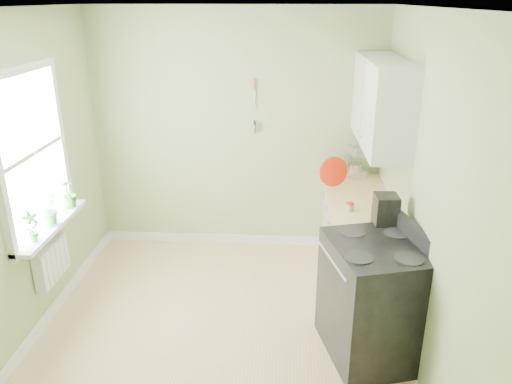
# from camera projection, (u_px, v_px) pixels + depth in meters

# --- Properties ---
(floor) EXTENTS (3.20, 3.60, 0.02)m
(floor) POSITION_uv_depth(u_px,v_px,m) (220.00, 337.00, 4.37)
(floor) COLOR tan
(floor) RESTS_ON ground
(ceiling) EXTENTS (3.20, 3.60, 0.02)m
(ceiling) POSITION_uv_depth(u_px,v_px,m) (209.00, 6.00, 3.38)
(ceiling) COLOR white
(ceiling) RESTS_ON wall_back
(wall_back) EXTENTS (3.20, 0.02, 2.70)m
(wall_back) POSITION_uv_depth(u_px,v_px,m) (237.00, 133.00, 5.56)
(wall_back) COLOR #A5B47B
(wall_back) RESTS_ON floor
(wall_left) EXTENTS (0.02, 3.60, 2.70)m
(wall_left) POSITION_uv_depth(u_px,v_px,m) (14.00, 188.00, 3.96)
(wall_left) COLOR #A5B47B
(wall_left) RESTS_ON floor
(wall_right) EXTENTS (0.02, 3.60, 2.70)m
(wall_right) POSITION_uv_depth(u_px,v_px,m) (425.00, 197.00, 3.78)
(wall_right) COLOR #A5B47B
(wall_right) RESTS_ON floor
(base_cabinets) EXTENTS (0.60, 1.60, 0.87)m
(base_cabinets) POSITION_uv_depth(u_px,v_px,m) (358.00, 243.00, 5.06)
(base_cabinets) COLOR white
(base_cabinets) RESTS_ON floor
(countertop) EXTENTS (0.64, 1.60, 0.04)m
(countertop) POSITION_uv_depth(u_px,v_px,m) (360.00, 202.00, 4.90)
(countertop) COLOR beige
(countertop) RESTS_ON base_cabinets
(upper_cabinets) EXTENTS (0.35, 1.40, 0.80)m
(upper_cabinets) POSITION_uv_depth(u_px,v_px,m) (381.00, 103.00, 4.64)
(upper_cabinets) COLOR white
(upper_cabinets) RESTS_ON wall_right
(window) EXTENTS (0.06, 1.14, 1.44)m
(window) POSITION_uv_depth(u_px,v_px,m) (31.00, 153.00, 4.17)
(window) COLOR white
(window) RESTS_ON wall_left
(window_sill) EXTENTS (0.18, 1.14, 0.04)m
(window_sill) POSITION_uv_depth(u_px,v_px,m) (52.00, 226.00, 4.41)
(window_sill) COLOR white
(window_sill) RESTS_ON wall_left
(radiator) EXTENTS (0.12, 0.50, 0.35)m
(radiator) POSITION_uv_depth(u_px,v_px,m) (51.00, 261.00, 4.48)
(radiator) COLOR white
(radiator) RESTS_ON wall_left
(wall_utensils) EXTENTS (0.02, 0.14, 0.58)m
(wall_utensils) POSITION_uv_depth(u_px,v_px,m) (255.00, 115.00, 5.44)
(wall_utensils) COLOR beige
(wall_utensils) RESTS_ON wall_back
(stove) EXTENTS (0.89, 0.96, 1.12)m
(stove) POSITION_uv_depth(u_px,v_px,m) (374.00, 299.00, 4.01)
(stove) COLOR black
(stove) RESTS_ON floor
(stand_mixer) EXTENTS (0.27, 0.34, 0.38)m
(stand_mixer) POSITION_uv_depth(u_px,v_px,m) (354.00, 161.00, 5.52)
(stand_mixer) COLOR #B2B2B7
(stand_mixer) RESTS_ON countertop
(kettle) EXTENTS (0.21, 0.12, 0.21)m
(kettle) POSITION_uv_depth(u_px,v_px,m) (331.00, 166.00, 5.54)
(kettle) COLOR silver
(kettle) RESTS_ON countertop
(coffee_maker) EXTENTS (0.20, 0.22, 0.33)m
(coffee_maker) POSITION_uv_depth(u_px,v_px,m) (385.00, 215.00, 4.18)
(coffee_maker) COLOR black
(coffee_maker) RESTS_ON countertop
(red_tray) EXTENTS (0.31, 0.16, 0.31)m
(red_tray) POSITION_uv_depth(u_px,v_px,m) (333.00, 172.00, 5.21)
(red_tray) COLOR red
(red_tray) RESTS_ON countertop
(jar) EXTENTS (0.08, 0.08, 0.08)m
(jar) POSITION_uv_depth(u_px,v_px,m) (350.00, 207.00, 4.62)
(jar) COLOR #B9A891
(jar) RESTS_ON countertop
(plant_a) EXTENTS (0.15, 0.17, 0.27)m
(plant_a) POSITION_uv_depth(u_px,v_px,m) (32.00, 227.00, 4.03)
(plant_a) COLOR #2B832D
(plant_a) RESTS_ON window_sill
(plant_b) EXTENTS (0.14, 0.17, 0.28)m
(plant_b) POSITION_uv_depth(u_px,v_px,m) (50.00, 209.00, 4.35)
(plant_b) COLOR #2B832D
(plant_b) RESTS_ON window_sill
(plant_c) EXTENTS (0.22, 0.22, 0.28)m
(plant_c) POSITION_uv_depth(u_px,v_px,m) (68.00, 193.00, 4.70)
(plant_c) COLOR #2B832D
(plant_c) RESTS_ON window_sill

